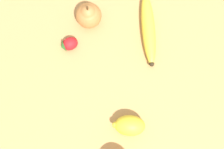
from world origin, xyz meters
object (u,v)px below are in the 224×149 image
at_px(pear, 90,16).
at_px(lemon, 131,126).
at_px(strawberry, 70,45).
at_px(banana, 150,28).

xyz_separation_m(pear, lemon, (-0.21, 0.23, -0.01)).
height_order(pear, lemon, pear).
bearing_deg(lemon, pear, -47.10).
relative_size(pear, strawberry, 1.53).
relative_size(banana, strawberry, 3.56).
bearing_deg(lemon, strawberry, -30.75).
height_order(pear, strawberry, pear).
bearing_deg(pear, banana, -166.95).
bearing_deg(strawberry, banana, 169.48).
xyz_separation_m(banana, strawberry, (0.18, 0.13, 0.00)).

